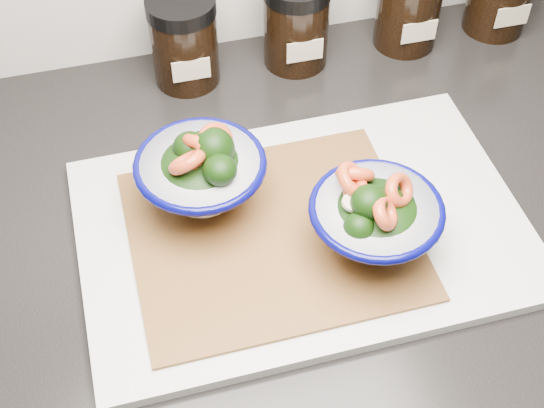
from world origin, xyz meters
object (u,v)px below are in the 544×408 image
object	(u,v)px
cutting_board	(302,228)
spice_jar_a	(184,41)
bowl_left	(202,173)
spice_jar_c	(409,5)
bowl_right	(374,219)
spice_jar_b	(296,23)

from	to	relation	value
cutting_board	spice_jar_a	xyz separation A→B (m)	(-0.07, 0.27, 0.05)
bowl_left	spice_jar_c	xyz separation A→B (m)	(0.31, 0.22, -0.00)
bowl_right	spice_jar_c	bearing A→B (deg)	62.98
bowl_left	spice_jar_a	distance (m)	0.22
bowl_left	spice_jar_b	bearing A→B (deg)	53.70
cutting_board	spice_jar_b	size ratio (longest dim) A/B	3.98
bowl_left	bowl_right	bearing A→B (deg)	-34.01
cutting_board	spice_jar_a	bearing A→B (deg)	103.83
bowl_left	bowl_right	size ratio (longest dim) A/B	1.03
bowl_left	cutting_board	bearing A→B (deg)	-30.23
spice_jar_a	spice_jar_c	xyz separation A→B (m)	(0.29, 0.00, 0.00)
bowl_left	spice_jar_a	xyz separation A→B (m)	(0.02, 0.22, -0.00)
cutting_board	bowl_right	bearing A→B (deg)	-39.46
spice_jar_a	bowl_left	bearing A→B (deg)	-95.99
spice_jar_c	bowl_right	bearing A→B (deg)	-117.02
spice_jar_b	bowl_right	bearing A→B (deg)	-92.78
spice_jar_c	spice_jar_b	bearing A→B (deg)	180.00
bowl_right	spice_jar_b	distance (m)	0.32
spice_jar_a	spice_jar_b	size ratio (longest dim) A/B	1.00
bowl_left	spice_jar_c	size ratio (longest dim) A/B	1.17
cutting_board	spice_jar_c	world-z (taller)	spice_jar_c
spice_jar_b	spice_jar_c	distance (m)	0.15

